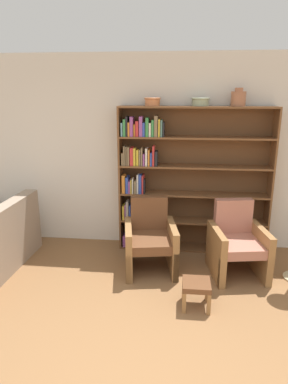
{
  "coord_description": "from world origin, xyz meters",
  "views": [
    {
      "loc": [
        0.18,
        -2.0,
        2.22
      ],
      "look_at": [
        -0.27,
        2.34,
        0.95
      ],
      "focal_mm": 32.0,
      "sensor_mm": 36.0,
      "label": 1
    }
  ],
  "objects_px": {
    "vase_tall": "(238,98)",
    "armchair_cushioned": "(237,243)",
    "bookshelf": "(178,181)",
    "bowl_stoneware": "(200,101)",
    "armchair_leather": "(150,240)",
    "footstool": "(196,287)",
    "bowl_olive": "(152,101)"
  },
  "relations": [
    {
      "from": "bookshelf",
      "to": "bowl_olive",
      "type": "relative_size",
      "value": 9.53
    },
    {
      "from": "bowl_stoneware",
      "to": "armchair_leather",
      "type": "relative_size",
      "value": 0.27
    },
    {
      "from": "bookshelf",
      "to": "vase_tall",
      "type": "xyz_separation_m",
      "value": [
        0.75,
        -0.02,
        1.13
      ]
    },
    {
      "from": "bowl_olive",
      "to": "footstool",
      "type": "height_order",
      "value": "bowl_olive"
    },
    {
      "from": "bowl_olive",
      "to": "footstool",
      "type": "xyz_separation_m",
      "value": [
        0.6,
        -1.45,
        -1.88
      ]
    },
    {
      "from": "bowl_olive",
      "to": "footstool",
      "type": "distance_m",
      "value": 2.45
    },
    {
      "from": "bowl_stoneware",
      "to": "armchair_leather",
      "type": "distance_m",
      "value": 1.93
    },
    {
      "from": "footstool",
      "to": "bowl_olive",
      "type": "bearing_deg",
      "value": 112.5
    },
    {
      "from": "bowl_olive",
      "to": "armchair_cushioned",
      "type": "bearing_deg",
      "value": -29.9
    },
    {
      "from": "bowl_olive",
      "to": "bowl_stoneware",
      "type": "relative_size",
      "value": 0.91
    },
    {
      "from": "footstool",
      "to": "armchair_leather",
      "type": "bearing_deg",
      "value": 125.31
    },
    {
      "from": "vase_tall",
      "to": "armchair_cushioned",
      "type": "relative_size",
      "value": 0.25
    },
    {
      "from": "bowl_stoneware",
      "to": "footstool",
      "type": "relative_size",
      "value": 0.83
    },
    {
      "from": "armchair_cushioned",
      "to": "bowl_olive",
      "type": "bearing_deg",
      "value": -39.55
    },
    {
      "from": "vase_tall",
      "to": "footstool",
      "type": "bearing_deg",
      "value": -109.71
    },
    {
      "from": "armchair_leather",
      "to": "bowl_stoneware",
      "type": "bearing_deg",
      "value": -141.92
    },
    {
      "from": "footstool",
      "to": "armchair_cushioned",
      "type": "bearing_deg",
      "value": 56.22
    },
    {
      "from": "bookshelf",
      "to": "vase_tall",
      "type": "bearing_deg",
      "value": -1.21
    },
    {
      "from": "bowl_stoneware",
      "to": "armchair_cushioned",
      "type": "bearing_deg",
      "value": -52.5
    },
    {
      "from": "bowl_stoneware",
      "to": "bowl_olive",
      "type": "bearing_deg",
      "value": -180.0
    },
    {
      "from": "bookshelf",
      "to": "vase_tall",
      "type": "distance_m",
      "value": 1.36
    },
    {
      "from": "vase_tall",
      "to": "armchair_cushioned",
      "type": "height_order",
      "value": "vase_tall"
    },
    {
      "from": "vase_tall",
      "to": "armchair_leather",
      "type": "distance_m",
      "value": 2.16
    },
    {
      "from": "vase_tall",
      "to": "footstool",
      "type": "xyz_separation_m",
      "value": [
        -0.52,
        -1.45,
        -1.92
      ]
    },
    {
      "from": "vase_tall",
      "to": "bowl_stoneware",
      "type": "bearing_deg",
      "value": 180.0
    },
    {
      "from": "armchair_leather",
      "to": "footstool",
      "type": "height_order",
      "value": "armchair_leather"
    },
    {
      "from": "bookshelf",
      "to": "footstool",
      "type": "relative_size",
      "value": 7.13
    },
    {
      "from": "armchair_leather",
      "to": "armchair_cushioned",
      "type": "height_order",
      "value": "same"
    },
    {
      "from": "bowl_stoneware",
      "to": "armchair_cushioned",
      "type": "relative_size",
      "value": 0.27
    },
    {
      "from": "bookshelf",
      "to": "armchair_cushioned",
      "type": "height_order",
      "value": "bookshelf"
    },
    {
      "from": "armchair_leather",
      "to": "armchair_cushioned",
      "type": "relative_size",
      "value": 1.0
    },
    {
      "from": "vase_tall",
      "to": "bowl_olive",
      "type": "bearing_deg",
      "value": -180.0
    }
  ]
}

